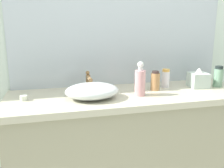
{
  "coord_description": "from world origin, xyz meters",
  "views": [
    {
      "loc": [
        -0.53,
        -1.21,
        1.37
      ],
      "look_at": [
        -0.13,
        0.38,
        0.97
      ],
      "focal_mm": 39.68,
      "sensor_mm": 36.0,
      "label": 1
    }
  ],
  "objects_px": {
    "soap_dispenser": "(140,81)",
    "tissue_box": "(198,79)",
    "sink_basin": "(92,91)",
    "spray_can": "(155,81)",
    "perfume_bottle": "(166,78)",
    "lotion_bottle": "(218,77)",
    "candle_jar": "(24,98)"
  },
  "relations": [
    {
      "from": "soap_dispenser",
      "to": "tissue_box",
      "type": "xyz_separation_m",
      "value": [
        0.52,
        0.11,
        -0.04
      ]
    },
    {
      "from": "sink_basin",
      "to": "spray_can",
      "type": "xyz_separation_m",
      "value": [
        0.49,
        0.1,
        0.02
      ]
    },
    {
      "from": "sink_basin",
      "to": "perfume_bottle",
      "type": "height_order",
      "value": "perfume_bottle"
    },
    {
      "from": "tissue_box",
      "to": "sink_basin",
      "type": "bearing_deg",
      "value": -173.21
    },
    {
      "from": "sink_basin",
      "to": "lotion_bottle",
      "type": "xyz_separation_m",
      "value": [
        1.01,
        0.08,
        0.03
      ]
    },
    {
      "from": "perfume_bottle",
      "to": "spray_can",
      "type": "height_order",
      "value": "spray_can"
    },
    {
      "from": "sink_basin",
      "to": "perfume_bottle",
      "type": "relative_size",
      "value": 2.5
    },
    {
      "from": "perfume_bottle",
      "to": "tissue_box",
      "type": "bearing_deg",
      "value": -14.72
    },
    {
      "from": "soap_dispenser",
      "to": "tissue_box",
      "type": "relative_size",
      "value": 1.54
    },
    {
      "from": "tissue_box",
      "to": "lotion_bottle",
      "type": "bearing_deg",
      "value": -6.65
    },
    {
      "from": "soap_dispenser",
      "to": "perfume_bottle",
      "type": "height_order",
      "value": "soap_dispenser"
    },
    {
      "from": "perfume_bottle",
      "to": "tissue_box",
      "type": "height_order",
      "value": "tissue_box"
    },
    {
      "from": "soap_dispenser",
      "to": "lotion_bottle",
      "type": "height_order",
      "value": "soap_dispenser"
    },
    {
      "from": "candle_jar",
      "to": "spray_can",
      "type": "bearing_deg",
      "value": 2.33
    },
    {
      "from": "lotion_bottle",
      "to": "spray_can",
      "type": "relative_size",
      "value": 1.13
    },
    {
      "from": "sink_basin",
      "to": "soap_dispenser",
      "type": "relative_size",
      "value": 1.5
    },
    {
      "from": "soap_dispenser",
      "to": "lotion_bottle",
      "type": "xyz_separation_m",
      "value": [
        0.68,
        0.09,
        -0.02
      ]
    },
    {
      "from": "perfume_bottle",
      "to": "candle_jar",
      "type": "relative_size",
      "value": 2.99
    },
    {
      "from": "soap_dispenser",
      "to": "perfume_bottle",
      "type": "xyz_separation_m",
      "value": [
        0.27,
        0.17,
        -0.03
      ]
    },
    {
      "from": "soap_dispenser",
      "to": "lotion_bottle",
      "type": "relative_size",
      "value": 1.44
    },
    {
      "from": "soap_dispenser",
      "to": "lotion_bottle",
      "type": "bearing_deg",
      "value": 7.48
    },
    {
      "from": "sink_basin",
      "to": "tissue_box",
      "type": "bearing_deg",
      "value": 6.79
    },
    {
      "from": "sink_basin",
      "to": "lotion_bottle",
      "type": "relative_size",
      "value": 2.17
    },
    {
      "from": "sink_basin",
      "to": "candle_jar",
      "type": "height_order",
      "value": "sink_basin"
    },
    {
      "from": "tissue_box",
      "to": "candle_jar",
      "type": "bearing_deg",
      "value": -178.34
    },
    {
      "from": "sink_basin",
      "to": "tissue_box",
      "type": "relative_size",
      "value": 2.31
    },
    {
      "from": "spray_can",
      "to": "candle_jar",
      "type": "relative_size",
      "value": 3.06
    },
    {
      "from": "spray_can",
      "to": "lotion_bottle",
      "type": "bearing_deg",
      "value": -2.11
    },
    {
      "from": "perfume_bottle",
      "to": "spray_can",
      "type": "xyz_separation_m",
      "value": [
        -0.11,
        -0.06,
        -0.0
      ]
    },
    {
      "from": "sink_basin",
      "to": "lotion_bottle",
      "type": "bearing_deg",
      "value": 4.66
    },
    {
      "from": "lotion_bottle",
      "to": "spray_can",
      "type": "distance_m",
      "value": 0.52
    },
    {
      "from": "sink_basin",
      "to": "soap_dispenser",
      "type": "bearing_deg",
      "value": -1.22
    }
  ]
}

